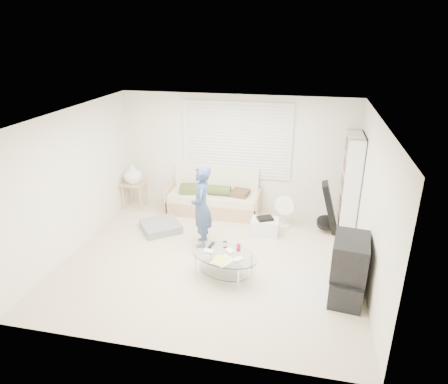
% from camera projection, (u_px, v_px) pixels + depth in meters
% --- Properties ---
extents(ground, '(5.00, 5.00, 0.00)m').
position_uv_depth(ground, '(213.00, 258.00, 6.98)').
color(ground, '#C6B39A').
rests_on(ground, ground).
extents(room_shell, '(5.02, 4.52, 2.51)m').
position_uv_depth(room_shell, '(218.00, 161.00, 6.80)').
color(room_shell, white).
rests_on(room_shell, ground).
extents(window_blinds, '(2.32, 0.08, 1.62)m').
position_uv_depth(window_blinds, '(237.00, 140.00, 8.39)').
color(window_blinds, silver).
rests_on(window_blinds, ground).
extents(futon_sofa, '(1.99, 0.80, 0.97)m').
position_uv_depth(futon_sofa, '(214.00, 198.00, 8.64)').
color(futon_sofa, tan).
rests_on(futon_sofa, ground).
extents(grey_floor_pillow, '(0.98, 0.98, 0.16)m').
position_uv_depth(grey_floor_pillow, '(161.00, 226.00, 7.94)').
color(grey_floor_pillow, slate).
rests_on(grey_floor_pillow, ground).
extents(side_table, '(0.51, 0.41, 1.01)m').
position_uv_depth(side_table, '(133.00, 176.00, 8.74)').
color(side_table, tan).
rests_on(side_table, ground).
extents(bookshelf, '(0.31, 0.82, 1.94)m').
position_uv_depth(bookshelf, '(350.00, 184.00, 7.66)').
color(bookshelf, white).
rests_on(bookshelf, ground).
extents(guitar_case, '(0.41, 0.38, 1.00)m').
position_uv_depth(guitar_case, '(329.00, 211.00, 7.73)').
color(guitar_case, black).
rests_on(guitar_case, ground).
extents(floor_fan, '(0.41, 0.27, 0.67)m').
position_uv_depth(floor_fan, '(284.00, 208.00, 7.99)').
color(floor_fan, white).
rests_on(floor_fan, ground).
extents(storage_bin, '(0.53, 0.37, 0.36)m').
position_uv_depth(storage_bin, '(265.00, 226.00, 7.75)').
color(storage_bin, white).
rests_on(storage_bin, ground).
extents(tv_unit, '(0.57, 0.93, 0.96)m').
position_uv_depth(tv_unit, '(348.00, 269.00, 5.84)').
color(tv_unit, black).
rests_on(tv_unit, ground).
extents(coffee_table, '(1.31, 1.05, 0.54)m').
position_uv_depth(coffee_table, '(224.00, 258.00, 6.34)').
color(coffee_table, silver).
rests_on(coffee_table, ground).
extents(standing_person, '(0.46, 0.62, 1.53)m').
position_uv_depth(standing_person, '(202.00, 207.00, 7.15)').
color(standing_person, navy).
rests_on(standing_person, ground).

